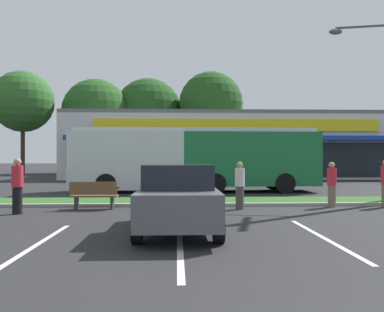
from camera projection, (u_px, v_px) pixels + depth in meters
The scene contains 17 objects.
grass_median at pixel (242, 201), 16.21m from camera, with size 56.00×2.20×0.12m, color #2D5B23.
curb_lip at pixel (247, 205), 14.99m from camera, with size 56.00×0.24×0.12m, color #99968C.
parking_stripe_0 at pixel (36, 245), 8.31m from camera, with size 0.12×4.80×0.01m, color silver.
parking_stripe_1 at pixel (180, 247), 8.12m from camera, with size 0.12×4.80×0.01m, color silver.
parking_stripe_2 at pixel (324, 238), 9.11m from camera, with size 0.12×4.80×0.01m, color silver.
storefront_building at pixel (227, 147), 39.19m from camera, with size 28.14×15.16×5.57m.
tree_far_left at pixel (23, 102), 43.79m from camera, with size 6.49×6.49×10.96m.
tree_left at pixel (96, 112), 46.64m from camera, with size 7.53×7.53×10.63m.
tree_mid_left at pixel (148, 112), 48.96m from camera, with size 8.01×8.01×11.14m.
tree_mid at pixel (211, 104), 47.04m from camera, with size 7.29×7.29×11.55m.
city_bus at pixel (195, 158), 21.26m from camera, with size 12.59×2.89×3.25m.
bus_stop_bench at pixel (94, 195), 14.10m from camera, with size 1.60×0.45×0.95m.
car_0 at pixel (178, 198), 9.80m from camera, with size 1.91×4.24×1.61m.
car_1 at pixel (131, 173), 27.79m from camera, with size 4.52×2.00×1.39m.
pedestrian_by_pole at pixel (332, 184), 14.75m from camera, with size 0.33×0.33×1.61m.
pedestrian_mid at pixel (240, 185), 14.10m from camera, with size 0.33×0.33×1.63m.
pedestrian_far at pixel (17, 186), 12.94m from camera, with size 0.35×0.35×1.75m.
Camera 1 is at (-2.54, -2.13, 1.78)m, focal length 38.61 mm.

